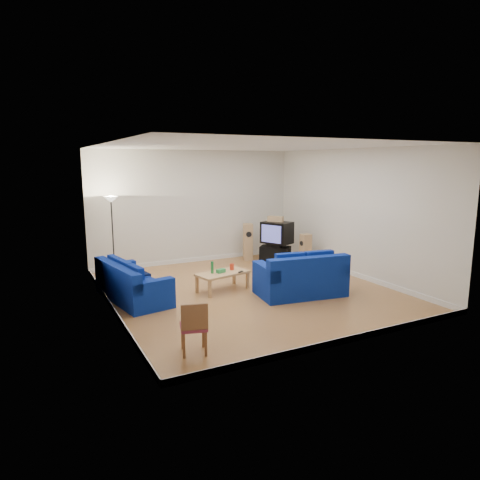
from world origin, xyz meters
name	(u,v)px	position (x,y,z in m)	size (l,w,h in m)	color
room	(248,223)	(0.00, 0.00, 1.54)	(6.01, 6.51, 3.21)	brown
sofa_three_seat	(131,286)	(-2.51, 0.54, 0.30)	(1.25, 2.19, 0.80)	navy
sofa_loveseat	(301,280)	(0.88, -0.82, 0.35)	(1.97, 1.28, 0.92)	navy
coffee_table	(223,275)	(-0.51, 0.27, 0.37)	(1.27, 0.83, 0.42)	tan
bottle	(212,267)	(-0.75, 0.30, 0.56)	(0.06, 0.06, 0.27)	#197233
tissue_box	(221,271)	(-0.55, 0.26, 0.47)	(0.20, 0.11, 0.08)	green
red_canister	(232,267)	(-0.22, 0.38, 0.50)	(0.10, 0.10, 0.14)	red
remote	(241,272)	(-0.14, 0.10, 0.43)	(0.15, 0.05, 0.02)	black
tv_stand	(275,255)	(1.91, 1.94, 0.25)	(0.83, 0.46, 0.51)	black
av_receiver	(274,245)	(1.86, 1.93, 0.56)	(0.42, 0.34, 0.10)	black
television	(277,233)	(1.93, 1.91, 0.91)	(0.86, 0.95, 0.61)	black
centre_speaker	(276,219)	(1.94, 1.99, 1.29)	(0.43, 0.17, 0.15)	tan
speaker_left	(248,242)	(1.43, 2.70, 0.55)	(0.35, 0.39, 1.09)	tan
speaker_right	(305,251)	(2.45, 1.24, 0.46)	(0.29, 0.22, 0.93)	tan
floor_lamp	(111,211)	(-2.45, 2.57, 1.68)	(0.35, 0.35, 2.04)	black
dining_chair	(194,325)	(-2.25, -2.50, 0.46)	(0.49, 0.49, 0.83)	brown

